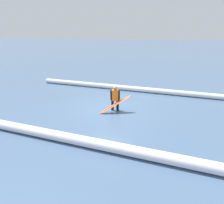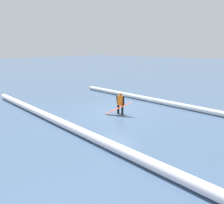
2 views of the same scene
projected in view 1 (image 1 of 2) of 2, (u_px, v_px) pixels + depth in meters
ground_plane at (108, 108)px, 11.08m from camera, size 149.03×149.03×0.00m
surfer at (115, 97)px, 10.60m from camera, size 0.51×0.28×1.38m
surfboard at (115, 105)px, 10.42m from camera, size 1.64×1.12×0.93m
wave_crest_foreground at (129, 88)px, 14.21m from camera, size 14.07×1.09×0.35m
wave_crest_midground at (148, 154)px, 6.70m from camera, size 23.72×2.09×0.40m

